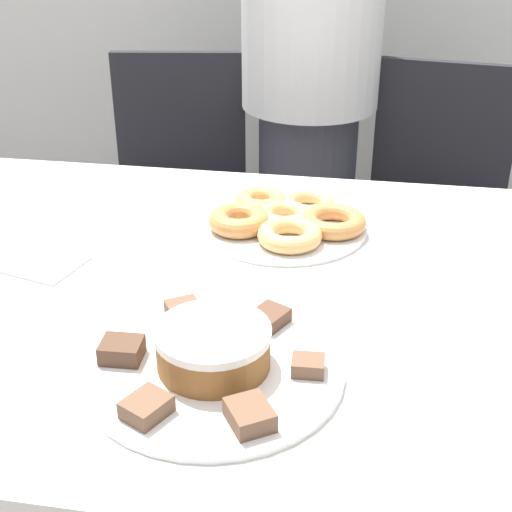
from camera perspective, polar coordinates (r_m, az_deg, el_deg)
The scene contains 20 objects.
table at distance 1.25m, azimuth 0.78°, elevation -5.47°, with size 1.57×1.03×0.73m.
person_standing at distance 2.12m, azimuth 4.33°, elevation 13.23°, with size 0.39×0.39×1.55m.
office_chair_left at distance 2.18m, azimuth -6.12°, elevation 2.99°, with size 0.50×0.50×0.90m.
office_chair_right at distance 2.12m, azimuth 13.59°, elevation 1.53°, with size 0.50×0.50×0.90m.
plate_cake at distance 1.01m, azimuth -3.38°, elevation -8.92°, with size 0.37×0.37×0.01m.
plate_donuts at distance 1.41m, azimuth 2.40°, elevation 2.42°, with size 0.33×0.33×0.01m.
frosted_cake at distance 0.99m, azimuth -3.44°, elevation -7.28°, with size 0.16×0.16×0.06m.
lamington_0 at distance 1.03m, azimuth -10.69°, elevation -7.40°, with size 0.06×0.05×0.03m.
lamington_1 at distance 0.93m, azimuth -8.75°, elevation -11.86°, with size 0.07×0.07×0.02m.
lamington_2 at distance 0.90m, azimuth -0.50°, elevation -12.60°, with size 0.07×0.08×0.03m.
lamington_3 at distance 0.99m, azimuth 4.18°, elevation -8.73°, with size 0.05×0.04×0.02m.
lamington_4 at distance 1.09m, azimuth 1.06°, elevation -4.93°, with size 0.07×0.07×0.02m.
lamington_5 at distance 1.11m, azimuth -5.74°, elevation -4.46°, with size 0.07×0.08×0.02m.
donut_0 at distance 1.40m, azimuth 2.41°, elevation 3.20°, with size 0.11×0.11×0.03m.
donut_1 at distance 1.38m, azimuth -1.34°, elevation 2.88°, with size 0.12×0.12×0.04m.
donut_2 at distance 1.32m, azimuth 2.71°, elevation 1.69°, with size 0.12×0.12×0.03m.
donut_3 at distance 1.38m, azimuth 6.19°, elevation 2.77°, with size 0.13×0.13×0.03m.
donut_4 at distance 1.46m, azimuth 4.19°, elevation 4.16°, with size 0.11×0.11×0.03m.
donut_5 at distance 1.47m, azimuth 0.40°, elevation 4.41°, with size 0.11×0.11×0.03m.
napkin at distance 1.33m, azimuth -16.82°, elevation -0.54°, with size 0.16×0.14×0.01m.
Camera 1 is at (0.16, -1.03, 1.33)m, focal length 50.00 mm.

